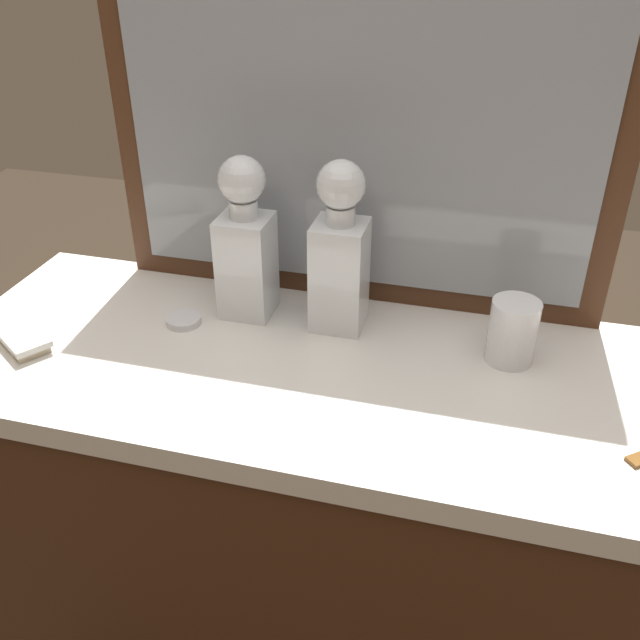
{
  "coord_description": "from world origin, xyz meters",
  "views": [
    {
      "loc": [
        0.23,
        -0.87,
        1.58
      ],
      "look_at": [
        0.0,
        0.0,
        1.03
      ],
      "focal_mm": 39.23,
      "sensor_mm": 36.0,
      "label": 1
    }
  ],
  "objects_px": {
    "crystal_decanter_front": "(342,263)",
    "porcelain_dish": "(184,320)",
    "silver_brush_rear": "(20,336)",
    "crystal_decanter_center": "(246,253)",
    "crystal_tumbler_center": "(512,334)"
  },
  "relations": [
    {
      "from": "crystal_decanter_center",
      "to": "porcelain_dish",
      "type": "height_order",
      "value": "crystal_decanter_center"
    },
    {
      "from": "crystal_tumbler_center",
      "to": "silver_brush_rear",
      "type": "height_order",
      "value": "crystal_tumbler_center"
    },
    {
      "from": "crystal_tumbler_center",
      "to": "silver_brush_rear",
      "type": "bearing_deg",
      "value": -168.43
    },
    {
      "from": "crystal_decanter_front",
      "to": "porcelain_dish",
      "type": "xyz_separation_m",
      "value": [
        -0.26,
        -0.07,
        -0.11
      ]
    },
    {
      "from": "silver_brush_rear",
      "to": "porcelain_dish",
      "type": "height_order",
      "value": "silver_brush_rear"
    },
    {
      "from": "crystal_decanter_center",
      "to": "crystal_tumbler_center",
      "type": "distance_m",
      "value": 0.46
    },
    {
      "from": "crystal_decanter_center",
      "to": "crystal_decanter_front",
      "type": "height_order",
      "value": "crystal_decanter_front"
    },
    {
      "from": "crystal_decanter_center",
      "to": "crystal_tumbler_center",
      "type": "relative_size",
      "value": 2.72
    },
    {
      "from": "crystal_decanter_front",
      "to": "silver_brush_rear",
      "type": "bearing_deg",
      "value": -158.6
    },
    {
      "from": "crystal_decanter_front",
      "to": "crystal_tumbler_center",
      "type": "relative_size",
      "value": 2.79
    },
    {
      "from": "crystal_tumbler_center",
      "to": "silver_brush_rear",
      "type": "xyz_separation_m",
      "value": [
        -0.78,
        -0.16,
        -0.03
      ]
    },
    {
      "from": "crystal_decanter_center",
      "to": "crystal_tumbler_center",
      "type": "height_order",
      "value": "crystal_decanter_center"
    },
    {
      "from": "silver_brush_rear",
      "to": "porcelain_dish",
      "type": "relative_size",
      "value": 2.43
    },
    {
      "from": "silver_brush_rear",
      "to": "porcelain_dish",
      "type": "distance_m",
      "value": 0.27
    },
    {
      "from": "crystal_decanter_center",
      "to": "crystal_decanter_front",
      "type": "relative_size",
      "value": 0.97
    }
  ]
}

